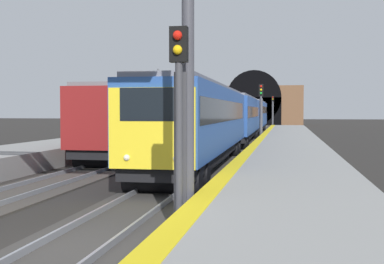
{
  "coord_description": "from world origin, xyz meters",
  "views": [
    {
      "loc": [
        -8.92,
        -4.16,
        2.79
      ],
      "look_at": [
        13.67,
        0.2,
        1.8
      ],
      "focal_mm": 46.17,
      "sensor_mm": 36.0,
      "label": 1
    }
  ],
  "objects": [
    {
      "name": "railway_signal_mid",
      "position": [
        35.07,
        -1.89,
        3.12
      ],
      "size": [
        0.39,
        0.38,
        5.14
      ],
      "rotation": [
        0.0,
        0.0,
        3.14
      ],
      "color": "#4C4C54",
      "rests_on": "ground_plane"
    },
    {
      "name": "platform_right_edge_strip",
      "position": [
        0.0,
        -2.42,
        0.94
      ],
      "size": [
        112.0,
        0.5,
        0.01
      ],
      "primitive_type": "cube",
      "color": "yellow",
      "rests_on": "platform_right"
    },
    {
      "name": "train_adjacent_platform",
      "position": [
        30.82,
        4.62,
        2.36
      ],
      "size": [
        37.56,
        2.85,
        4.12
      ],
      "rotation": [
        0.0,
        0.0,
        -0.0
      ],
      "color": "maroon",
      "rests_on": "ground_plane"
    },
    {
      "name": "catenary_mast_near",
      "position": [
        49.55,
        11.3,
        4.06
      ],
      "size": [
        0.22,
        2.02,
        7.92
      ],
      "color": "#595B60",
      "rests_on": "ground_plane"
    },
    {
      "name": "platform_right",
      "position": [
        0.0,
        -4.24,
        0.47
      ],
      "size": [
        112.0,
        4.14,
        0.94
      ],
      "primitive_type": "cube",
      "color": "gray",
      "rests_on": "ground_plane"
    },
    {
      "name": "train_main_approaching",
      "position": [
        33.67,
        -0.0,
        2.3
      ],
      "size": [
        56.52,
        3.04,
        4.04
      ],
      "rotation": [
        0.0,
        0.0,
        3.15
      ],
      "color": "#264C99",
      "rests_on": "ground_plane"
    },
    {
      "name": "tunnel_portal",
      "position": [
        90.49,
        2.31,
        3.92
      ],
      "size": [
        2.99,
        19.23,
        10.83
      ],
      "color": "brown",
      "rests_on": "ground_plane"
    },
    {
      "name": "railway_signal_far",
      "position": [
        71.5,
        -1.89,
        3.03
      ],
      "size": [
        0.39,
        0.38,
        5.17
      ],
      "rotation": [
        0.0,
        0.0,
        3.14
      ],
      "color": "#4C4C54",
      "rests_on": "ground_plane"
    },
    {
      "name": "track_main_line",
      "position": [
        0.0,
        0.0,
        0.04
      ],
      "size": [
        160.0,
        2.71,
        0.21
      ],
      "color": "#383533",
      "rests_on": "ground_plane"
    },
    {
      "name": "ground_plane",
      "position": [
        0.0,
        0.0,
        0.0
      ],
      "size": [
        320.0,
        320.0,
        0.0
      ],
      "primitive_type": "plane",
      "color": "#282623"
    },
    {
      "name": "railway_signal_near",
      "position": [
        1.36,
        -1.89,
        2.71
      ],
      "size": [
        0.39,
        0.38,
        4.57
      ],
      "rotation": [
        0.0,
        0.0,
        3.14
      ],
      "color": "#38383D",
      "rests_on": "ground_plane"
    }
  ]
}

